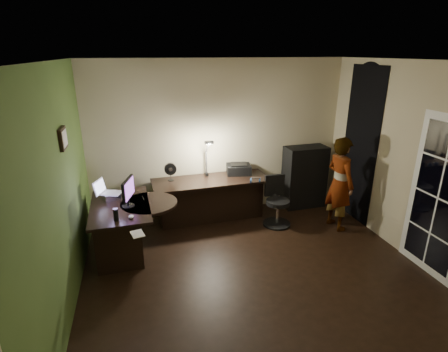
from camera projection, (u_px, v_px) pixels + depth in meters
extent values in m
cube|color=black|center=(254.00, 270.00, 4.74)|extent=(4.50, 4.00, 0.01)
cube|color=silver|center=(261.00, 60.00, 3.83)|extent=(4.50, 4.00, 0.01)
cube|color=#BCAF8A|center=(219.00, 139.00, 6.12)|extent=(4.50, 0.01, 2.70)
cube|color=#BCAF8A|center=(351.00, 269.00, 2.46)|extent=(4.50, 0.01, 2.70)
cube|color=#BCAF8A|center=(59.00, 193.00, 3.77)|extent=(0.01, 4.00, 2.70)
cube|color=#BCAF8A|center=(412.00, 163.00, 4.81)|extent=(0.01, 4.00, 2.70)
cube|color=#415C25|center=(61.00, 193.00, 3.77)|extent=(0.00, 4.00, 2.70)
cube|color=black|center=(360.00, 146.00, 5.87)|extent=(0.01, 0.90, 2.60)
cube|color=white|center=(438.00, 198.00, 4.40)|extent=(0.02, 0.92, 2.10)
cube|color=black|center=(63.00, 138.00, 4.02)|extent=(0.04, 0.30, 0.25)
cube|color=black|center=(123.00, 229.00, 5.04)|extent=(0.85, 1.33, 0.75)
cube|color=black|center=(211.00, 200.00, 6.05)|extent=(2.01, 0.78, 0.74)
cube|color=black|center=(304.00, 177.00, 6.54)|extent=(0.79, 0.42, 1.16)
cube|color=silver|center=(111.00, 196.00, 5.09)|extent=(0.28, 0.26, 0.09)
cube|color=silver|center=(110.00, 186.00, 5.04)|extent=(0.40, 0.39, 0.22)
cube|color=black|center=(127.00, 197.00, 4.82)|extent=(0.21, 0.45, 0.29)
ellipsoid|color=silver|center=(131.00, 217.00, 4.53)|extent=(0.07, 0.10, 0.04)
cube|color=black|center=(121.00, 194.00, 5.28)|extent=(0.09, 0.13, 0.01)
cube|color=black|center=(143.00, 198.00, 5.13)|extent=(0.03, 0.15, 0.01)
cylinder|color=black|center=(116.00, 215.00, 4.44)|extent=(0.08, 0.08, 0.16)
cube|color=silver|center=(137.00, 234.00, 4.12)|extent=(0.18, 0.22, 0.01)
cube|color=black|center=(170.00, 172.00, 5.83)|extent=(0.20, 0.11, 0.31)
cube|color=#295193|center=(255.00, 180.00, 5.78)|extent=(0.21, 0.14, 0.09)
cube|color=black|center=(239.00, 169.00, 6.18)|extent=(0.47, 0.39, 0.19)
cube|color=black|center=(206.00, 156.00, 5.98)|extent=(0.29, 0.38, 0.74)
cube|color=black|center=(278.00, 202.00, 5.84)|extent=(0.48, 0.48, 0.84)
imported|color=#D8A88C|center=(340.00, 184.00, 5.65)|extent=(0.45, 0.60, 1.55)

